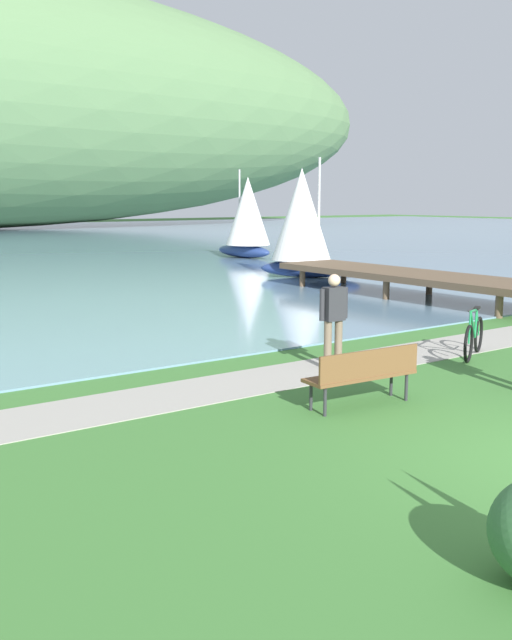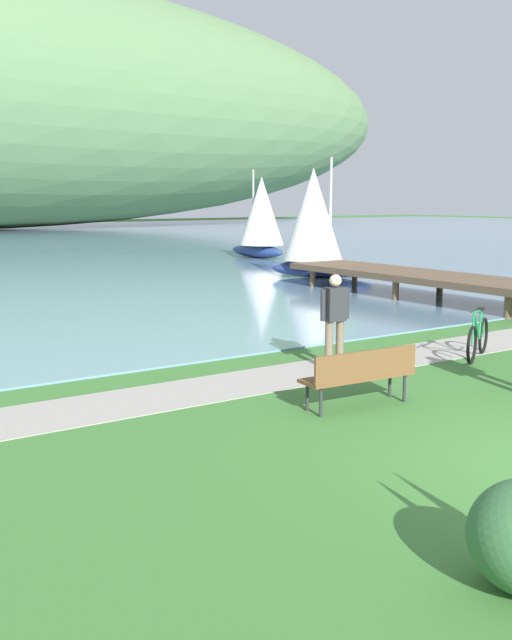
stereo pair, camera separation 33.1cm
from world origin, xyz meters
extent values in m
cube|color=#A39E93|center=(0.00, 5.33, 0.01)|extent=(60.00, 1.50, 0.01)
cube|color=brown|center=(-0.42, 3.27, 0.45)|extent=(1.83, 0.60, 0.05)
cube|color=brown|center=(-0.44, 3.06, 0.68)|extent=(1.80, 0.17, 0.40)
cylinder|color=#2D2D33|center=(-1.17, 3.50, 0.23)|extent=(0.05, 0.05, 0.45)
cylinder|color=#2D2D33|center=(0.35, 3.39, 0.23)|extent=(0.05, 0.05, 0.45)
cylinder|color=#2D2D33|center=(-1.20, 3.16, 0.23)|extent=(0.05, 0.05, 0.45)
cylinder|color=#2D2D33|center=(0.33, 3.05, 0.23)|extent=(0.05, 0.05, 0.45)
torus|color=black|center=(3.19, 4.17, 0.36)|extent=(0.66, 0.39, 0.72)
torus|color=black|center=(4.12, 4.66, 0.36)|extent=(0.66, 0.39, 0.72)
cylinder|color=#1E8C4C|center=(3.49, 4.33, 0.67)|extent=(0.56, 0.32, 0.61)
cylinder|color=#1E8C4C|center=(3.52, 4.35, 0.94)|extent=(0.60, 0.34, 0.09)
cylinder|color=#1E8C4C|center=(3.78, 4.48, 0.65)|extent=(0.13, 0.10, 0.54)
cylinder|color=#1E8C4C|center=(3.93, 4.56, 0.37)|extent=(0.39, 0.23, 0.05)
cylinder|color=#1E8C4C|center=(3.97, 4.58, 0.64)|extent=(0.34, 0.20, 0.56)
cylinder|color=#1E8C4C|center=(3.21, 4.18, 0.66)|extent=(0.09, 0.07, 0.60)
cube|color=black|center=(3.81, 4.50, 0.94)|extent=(0.26, 0.20, 0.05)
cylinder|color=black|center=(3.24, 4.19, 1.00)|extent=(0.44, 0.25, 0.02)
cylinder|color=#72604C|center=(0.70, 5.29, 0.44)|extent=(0.14, 0.14, 0.88)
cylinder|color=#72604C|center=(0.94, 5.27, 0.44)|extent=(0.14, 0.14, 0.88)
cube|color=#2D2D33|center=(0.82, 5.28, 1.18)|extent=(0.39, 0.24, 0.60)
sphere|color=beige|center=(0.82, 5.28, 1.60)|extent=(0.22, 0.22, 0.22)
cylinder|color=#2D2D33|center=(0.56, 5.29, 1.18)|extent=(0.09, 0.09, 0.56)
cylinder|color=#2D2D33|center=(1.08, 5.26, 1.18)|extent=(0.09, 0.09, 0.56)
ellipsoid|color=navy|center=(13.49, 26.58, 0.37)|extent=(1.50, 3.91, 0.67)
cylinder|color=#B2B2B2|center=(13.45, 26.87, 2.62)|extent=(0.10, 0.10, 3.82)
cone|color=white|center=(13.53, 26.22, 2.43)|extent=(2.51, 2.51, 3.43)
ellipsoid|color=navy|center=(10.14, 17.14, 0.38)|extent=(3.52, 3.48, 0.68)
cylinder|color=#B2B2B2|center=(10.36, 16.93, 2.65)|extent=(0.10, 0.10, 3.86)
cone|color=white|center=(9.88, 17.40, 2.45)|extent=(3.24, 3.24, 3.48)
cube|color=brown|center=(9.00, 11.04, 0.70)|extent=(2.40, 10.00, 0.20)
cylinder|color=brown|center=(8.04, 7.04, 0.30)|extent=(0.20, 0.20, 0.60)
cylinder|color=brown|center=(8.04, 11.04, 0.30)|extent=(0.20, 0.20, 0.60)
cylinder|color=brown|center=(9.96, 11.04, 0.30)|extent=(0.20, 0.20, 0.60)
cylinder|color=brown|center=(8.04, 15.04, 0.30)|extent=(0.20, 0.20, 0.60)
cylinder|color=brown|center=(9.96, 15.04, 0.30)|extent=(0.20, 0.20, 0.60)
camera|label=1|loc=(-7.65, -4.24, 3.01)|focal=40.46mm
camera|label=2|loc=(-7.38, -4.42, 3.01)|focal=40.46mm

